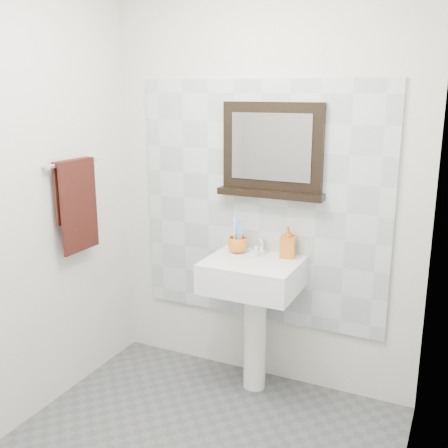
# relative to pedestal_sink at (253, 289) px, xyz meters

# --- Properties ---
(back_wall) EXTENTS (2.00, 0.01, 2.50)m
(back_wall) POSITION_rel_pedestal_sink_xyz_m (-0.05, 0.23, 0.57)
(back_wall) COLOR silver
(back_wall) RESTS_ON ground
(right_wall) EXTENTS (0.01, 2.20, 2.50)m
(right_wall) POSITION_rel_pedestal_sink_xyz_m (0.95, -0.87, 0.57)
(right_wall) COLOR silver
(right_wall) RESTS_ON ground
(splashback) EXTENTS (1.60, 0.02, 1.50)m
(splashback) POSITION_rel_pedestal_sink_xyz_m (-0.05, 0.21, 0.47)
(splashback) COLOR #B2BCC1
(splashback) RESTS_ON back_wall
(pedestal_sink) EXTENTS (0.55, 0.44, 0.96)m
(pedestal_sink) POSITION_rel_pedestal_sink_xyz_m (0.00, 0.00, 0.00)
(pedestal_sink) COLOR white
(pedestal_sink) RESTS_ON ground
(toothbrush_cup) EXTENTS (0.14, 0.14, 0.10)m
(toothbrush_cup) POSITION_rel_pedestal_sink_xyz_m (-0.14, 0.10, 0.23)
(toothbrush_cup) COLOR orange
(toothbrush_cup) RESTS_ON pedestal_sink
(toothbrushes) EXTENTS (0.05, 0.04, 0.21)m
(toothbrushes) POSITION_rel_pedestal_sink_xyz_m (-0.14, 0.10, 0.31)
(toothbrushes) COLOR white
(toothbrushes) RESTS_ON toothbrush_cup
(soap_dispenser) EXTENTS (0.10, 0.10, 0.19)m
(soap_dispenser) POSITION_rel_pedestal_sink_xyz_m (0.17, 0.14, 0.28)
(soap_dispenser) COLOR #C24B16
(soap_dispenser) RESTS_ON pedestal_sink
(framed_mirror) EXTENTS (0.66, 0.11, 0.56)m
(framed_mirror) POSITION_rel_pedestal_sink_xyz_m (0.04, 0.19, 0.80)
(framed_mirror) COLOR black
(framed_mirror) RESTS_ON back_wall
(towel_bar) EXTENTS (0.07, 0.40, 0.03)m
(towel_bar) POSITION_rel_pedestal_sink_xyz_m (-0.99, -0.36, 0.75)
(towel_bar) COLOR silver
(towel_bar) RESTS_ON left_wall
(hand_towel) EXTENTS (0.06, 0.30, 0.55)m
(hand_towel) POSITION_rel_pedestal_sink_xyz_m (-0.99, -0.36, 0.54)
(hand_towel) COLOR black
(hand_towel) RESTS_ON towel_bar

